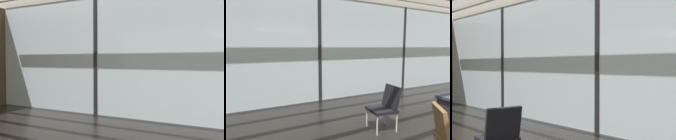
% 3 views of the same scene
% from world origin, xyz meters
% --- Properties ---
extents(window_mullion_0, '(0.10, 0.12, 3.11)m').
position_xyz_m(window_mullion_0, '(-3.50, 5.20, 1.55)').
color(window_mullion_0, black).
rests_on(window_mullion_0, ground).
extents(parked_airplane, '(13.71, 4.56, 4.56)m').
position_xyz_m(parked_airplane, '(-1.83, 11.44, 2.28)').
color(parked_airplane, '#B2BCD6').
rests_on(parked_airplane, ground).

